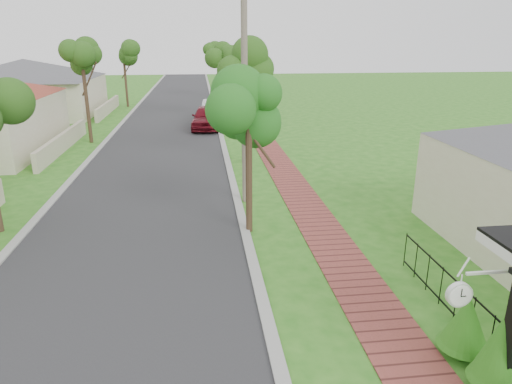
{
  "coord_description": "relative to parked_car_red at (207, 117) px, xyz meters",
  "views": [
    {
      "loc": [
        -0.7,
        -7.05,
        6.13
      ],
      "look_at": [
        0.98,
        6.63,
        1.5
      ],
      "focal_mm": 32.0,
      "sensor_mm": 36.0,
      "label": 1
    }
  ],
  "objects": [
    {
      "name": "ground",
      "position": [
        0.23,
        -25.68,
        -0.82
      ],
      "size": [
        160.0,
        160.0,
        0.0
      ],
      "primitive_type": "plane",
      "color": "#2A6F1A",
      "rests_on": "ground"
    },
    {
      "name": "kerb_left",
      "position": [
        -6.42,
        -5.68,
        -0.82
      ],
      "size": [
        0.3,
        120.0,
        0.1
      ],
      "primitive_type": "cube",
      "color": "#9E9E99",
      "rests_on": "ground"
    },
    {
      "name": "parked_car_white",
      "position": [
        0.63,
        3.19,
        -0.01
      ],
      "size": [
        2.29,
        5.07,
        1.61
      ],
      "primitive_type": "imported",
      "rotation": [
        0.0,
        0.0,
        -0.12
      ],
      "color": "white",
      "rests_on": "ground"
    },
    {
      "name": "near_tree",
      "position": [
        1.03,
        -18.68,
        3.0
      ],
      "size": [
        1.87,
        1.87,
        4.81
      ],
      "color": "#382619",
      "rests_on": "ground"
    },
    {
      "name": "station_clock",
      "position": [
        3.91,
        -26.28,
        1.13
      ],
      "size": [
        1.08,
        0.13,
        0.66
      ],
      "color": "white",
      "rests_on": "ground"
    },
    {
      "name": "picket_fence",
      "position": [
        5.13,
        -25.68,
        -0.29
      ],
      "size": [
        0.03,
        8.02,
        1.0
      ],
      "color": "black",
      "rests_on": "ground"
    },
    {
      "name": "utility_pole",
      "position": [
        1.2,
        -15.68,
        3.82
      ],
      "size": [
        1.2,
        0.24,
        9.17
      ],
      "color": "#79695E",
      "rests_on": "ground"
    },
    {
      "name": "sidewalk",
      "position": [
        3.48,
        -5.68,
        -0.82
      ],
      "size": [
        1.5,
        120.0,
        0.03
      ],
      "primitive_type": "cube",
      "color": "brown",
      "rests_on": "ground"
    },
    {
      "name": "parked_car_red",
      "position": [
        0.0,
        0.0,
        0.0
      ],
      "size": [
        2.4,
        4.99,
        1.64
      ],
      "primitive_type": "imported",
      "rotation": [
        0.0,
        0.0,
        -0.1
      ],
      "color": "maroon",
      "rests_on": "ground"
    },
    {
      "name": "road",
      "position": [
        -2.77,
        -5.68,
        -0.82
      ],
      "size": [
        7.0,
        120.0,
        0.02
      ],
      "primitive_type": "cube",
      "color": "#28282B",
      "rests_on": "ground"
    },
    {
      "name": "far_house_grey",
      "position": [
        -14.74,
        8.32,
        1.52
      ],
      "size": [
        15.56,
        15.56,
        4.6
      ],
      "color": "beige",
      "rests_on": "ground"
    },
    {
      "name": "kerb_right",
      "position": [
        0.88,
        -5.68,
        -0.82
      ],
      "size": [
        0.3,
        120.0,
        0.1
      ],
      "primitive_type": "cube",
      "color": "#9E9E99",
      "rests_on": "ground"
    },
    {
      "name": "street_trees",
      "position": [
        -2.65,
        1.16,
        3.71
      ],
      "size": [
        10.7,
        37.65,
        5.89
      ],
      "color": "#382619",
      "rests_on": "ground"
    }
  ]
}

